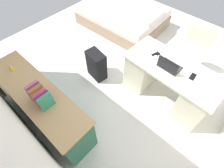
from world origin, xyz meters
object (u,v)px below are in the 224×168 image
office_chair (190,55)px  cell_phone_by_mouse (156,54)px  suitcase_black (96,65)px  cell_phone_near_laptop (193,77)px  computer_mouse (155,57)px  figurine_small (11,67)px  desk (168,82)px  bed (123,16)px  laptop (169,66)px  credenza (43,105)px

office_chair → cell_phone_by_mouse: size_ratio=6.91×
suitcase_black → cell_phone_near_laptop: size_ratio=4.12×
computer_mouse → figurine_small: (1.36, 1.57, 0.05)m
desk → suitcase_black: 1.28m
computer_mouse → cell_phone_near_laptop: (-0.59, -0.04, -0.01)m
bed → laptop: 2.28m
bed → figurine_small: bearing=94.7°
office_chair → cell_phone_near_laptop: size_ratio=6.91×
credenza → cell_phone_by_mouse: bearing=-115.5°
laptop → credenza: bearing=54.8°
office_chair → cell_phone_near_laptop: 0.86m
computer_mouse → figurine_small: bearing=51.2°
cell_phone_near_laptop → cell_phone_by_mouse: (0.62, -0.03, 0.00)m
credenza → computer_mouse: (-0.81, -1.57, 0.37)m
credenza → cell_phone_near_laptop: size_ratio=13.24×
credenza → bed: 2.86m
computer_mouse → cell_phone_near_laptop: 0.59m
desk → bed: (1.91, -1.16, -0.14)m
credenza → laptop: (-1.07, -1.52, 0.41)m
office_chair → figurine_small: size_ratio=8.55×
bed → desk: bearing=148.8°
cell_phone_near_laptop → cell_phone_by_mouse: size_ratio=1.00×
suitcase_black → cell_phone_by_mouse: size_ratio=4.12×
office_chair → credenza: office_chair is taller
bed → laptop: bearing=146.3°
office_chair → credenza: 2.61m
credenza → computer_mouse: computer_mouse is taller
cell_phone_by_mouse → credenza: bearing=81.2°
bed → cell_phone_by_mouse: cell_phone_by_mouse is taller
computer_mouse → bed: bearing=-34.5°
suitcase_black → computer_mouse: 1.08m
desk → figurine_small: bearing=43.5°
office_chair → credenza: size_ratio=0.52×
cell_phone_by_mouse → figurine_small: size_ratio=1.24×
credenza → figurine_small: figurine_small is taller
computer_mouse → cell_phone_near_laptop: computer_mouse is taller
computer_mouse → cell_phone_by_mouse: bearing=-65.3°
credenza → figurine_small: (0.55, 0.00, 0.42)m
cell_phone_near_laptop → computer_mouse: bearing=0.1°
bed → suitcase_black: bearing=114.0°
bed → credenza: bearing=105.7°
suitcase_black → figurine_small: bearing=76.1°
desk → figurine_small: 2.35m
office_chair → cell_phone_by_mouse: office_chair is taller
desk → laptop: (0.06, 0.08, 0.40)m
bed → office_chair: bearing=168.3°
bed → computer_mouse: 2.04m
bed → suitcase_black: (-0.72, 1.61, 0.04)m
suitcase_black → cell_phone_near_laptop: cell_phone_near_laptop is taller
bed → suitcase_black: 1.76m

